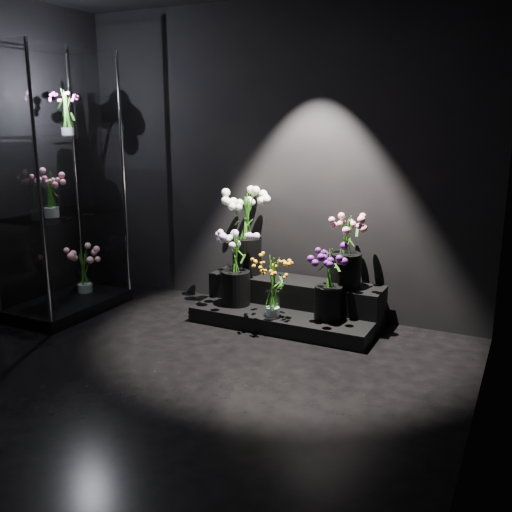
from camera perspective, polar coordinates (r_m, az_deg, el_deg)
The scene contains 13 objects.
floor at distance 4.00m, azimuth -10.80°, elevation -13.04°, with size 4.00×4.00×0.00m, color black.
wall_back at distance 5.31m, azimuth 1.73°, elevation 9.56°, with size 4.00×4.00×0.00m, color black.
wall_right at distance 2.85m, azimuth 21.97°, elevation 4.99°, with size 4.00×4.00×0.00m, color black.
display_riser at distance 5.14m, azimuth 3.48°, elevation -4.88°, with size 1.60×0.71×0.36m.
display_case at distance 5.46m, azimuth -19.06°, elevation 6.69°, with size 0.65×1.08×2.37m.
bouquet_orange_bells at distance 4.81m, azimuth 1.68°, elevation -2.95°, with size 0.28×0.28×0.52m.
bouquet_lilac at distance 5.08m, azimuth -2.03°, elevation -0.69°, with size 0.42×0.42×0.68m.
bouquet_purple at distance 4.75m, azimuth 7.29°, elevation -2.44°, with size 0.40×0.40×0.61m.
bouquet_cream_roses at distance 5.27m, azimuth -0.92°, elevation 2.84°, with size 0.49×0.49×0.76m.
bouquet_pink_roses at distance 4.92m, azimuth 8.98°, elevation 0.77°, with size 0.41×0.41×0.63m.
bouquet_case_pink at distance 5.32m, azimuth -19.91°, elevation 5.97°, with size 0.40×0.40×0.40m.
bouquet_case_magenta at distance 5.53m, azimuth -18.44°, elevation 13.47°, with size 0.23×0.23×0.40m.
bouquet_case_base_pink at distance 5.81m, azimuth -16.85°, elevation -1.22°, with size 0.39×0.39×0.45m.
Camera 1 is at (2.21, -2.82, 1.78)m, focal length 40.00 mm.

